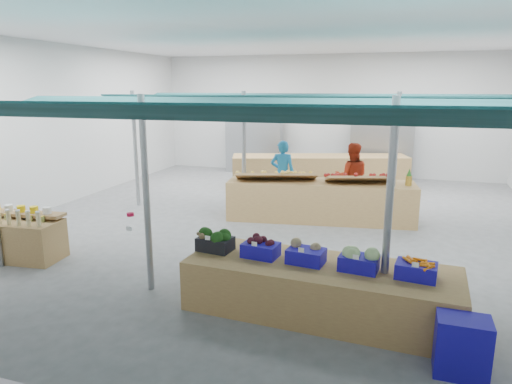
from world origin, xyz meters
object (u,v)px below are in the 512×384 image
fruit_counter (320,201)px  vendor_left (282,173)px  bottle_shelf (18,237)px  vendor_right (352,177)px  veg_counter (320,289)px  crate_stack (462,347)px

fruit_counter → vendor_left: 1.68m
bottle_shelf → vendor_left: size_ratio=0.98×
fruit_counter → vendor_right: (0.60, 1.10, 0.40)m
veg_counter → bottle_shelf: bearing=179.0°
fruit_counter → crate_stack: fruit_counter is taller
crate_stack → veg_counter: bearing=151.8°
fruit_counter → vendor_left: size_ratio=2.50×
veg_counter → vendor_right: (-0.18, 5.66, 0.51)m
crate_stack → bottle_shelf: bearing=169.6°
fruit_counter → vendor_right: vendor_right is taller
fruit_counter → vendor_right: 1.32m
veg_counter → vendor_right: bearing=95.2°
crate_stack → vendor_left: 7.57m
fruit_counter → vendor_left: vendor_left is taller
vendor_left → crate_stack: bearing=111.3°
veg_counter → crate_stack: bearing=-24.8°
bottle_shelf → veg_counter: size_ratio=0.46×
bottle_shelf → crate_stack: bottle_shelf is taller
veg_counter → vendor_right: vendor_right is taller
fruit_counter → veg_counter: bearing=-88.4°
bottle_shelf → crate_stack: bearing=-15.8°
crate_stack → vendor_right: (-1.90, 6.58, 0.53)m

